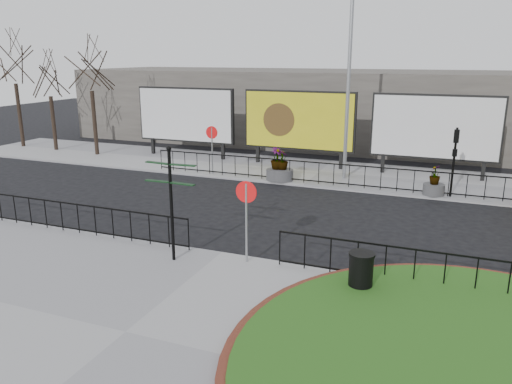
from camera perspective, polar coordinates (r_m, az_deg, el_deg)
The scene contains 24 objects.
ground at distance 15.76m, azimuth -3.89°, elevation -7.25°, with size 90.00×90.00×0.00m, color black.
pavement_near at distance 11.91m, azimuth -14.66°, elevation -15.44°, with size 30.00×10.00×0.12m, color gray.
pavement_far at distance 26.57m, azimuth 7.28°, elevation 2.23°, with size 44.00×6.00×0.12m, color gray.
brick_edge at distance 10.88m, azimuth 25.52°, elevation -18.84°, with size 10.40×10.40×0.18m, color brown.
grass_lawn at distance 10.87m, azimuth 25.53°, elevation -18.75°, with size 10.00×10.00×0.22m, color #204C14.
railing_near_left at distance 18.57m, azimuth -21.33°, elevation -2.56°, with size 10.00×0.10×1.10m, color black, non-canonical shape.
railing_near_right at distance 13.89m, azimuth 20.77°, elevation -8.52°, with size 9.00×0.10×1.10m, color black, non-canonical shape.
railing_far at distance 23.64m, azimuth 8.03°, elevation 2.08°, with size 18.00×0.10×1.10m, color black, non-canonical shape.
speed_sign_far at distance 25.53m, azimuth -5.06°, elevation 6.01°, with size 0.64×0.07×2.47m.
speed_sign_near at distance 14.39m, azimuth -1.10°, elevation -1.35°, with size 0.64×0.07×2.47m.
billboard_left at distance 30.19m, azimuth -8.05°, elevation 8.68°, with size 6.20×0.31×4.10m.
billboard_mid at distance 27.44m, azimuth 4.92°, elevation 8.11°, with size 6.20×0.31×4.10m.
billboard_right at distance 26.31m, azimuth 19.78°, elevation 6.95°, with size 6.20×0.31×4.10m.
lamp_post at distance 24.60m, azimuth 10.54°, elevation 12.28°, with size 0.74×0.18×9.23m.
signal_pole_a at distance 22.78m, azimuth 21.77°, elevation 4.29°, with size 0.22×0.26×3.00m.
tree_left at distance 32.00m, azimuth -18.19°, elevation 10.29°, with size 2.00×2.00×7.00m, color #2D2119, non-canonical shape.
tree_mid at distance 34.58m, azimuth -22.36°, elevation 9.57°, with size 2.00×2.00×6.20m, color #2D2119, non-canonical shape.
tree_far at distance 36.80m, azimuth -25.69°, elevation 10.52°, with size 2.00×2.00×7.50m, color #2D2119, non-canonical shape.
building_backdrop at distance 35.84m, azimuth 11.51°, elevation 9.41°, with size 40.00×10.00×5.00m, color #5E5953.
fingerpost_sign at distance 14.65m, azimuth -9.71°, elevation -0.08°, with size 1.62×0.27×3.46m.
litter_bin at distance 13.21m, azimuth 11.89°, elevation -9.03°, with size 0.67×0.67×1.10m.
planter_a at distance 24.41m, azimuth 2.38°, elevation 2.76°, with size 1.02×1.02×1.61m.
planter_b at distance 24.34m, azimuth 3.04°, elevation 2.51°, with size 1.05×1.05×1.52m.
planter_c at distance 23.16m, azimuth 19.68°, elevation 0.78°, with size 0.92×0.92×1.33m.
Camera 1 is at (6.34, -13.09, 6.07)m, focal length 35.00 mm.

